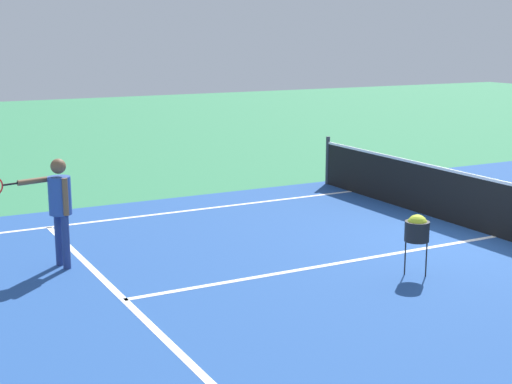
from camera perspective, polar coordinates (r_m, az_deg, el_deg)
name	(u,v)px	position (r m, az deg, el deg)	size (l,w,h in m)	color
ground_plane	(495,237)	(13.05, 17.75, -3.26)	(60.00, 60.00, 0.00)	#337F51
court_surface_inbounds	(495,237)	(13.05, 17.75, -3.26)	(10.62, 24.40, 0.00)	#234C93
line_sideline_left	(75,224)	(13.60, -13.65, -2.39)	(0.10, 11.89, 0.01)	white
line_service_near	(124,300)	(9.70, -10.03, -8.09)	(8.22, 0.10, 0.01)	white
line_center_service	(334,264)	(11.04, 6.01, -5.47)	(0.10, 6.40, 0.01)	white
net	(497,208)	(12.93, 17.89, -1.15)	(10.15, 0.09, 1.07)	#33383D
player_near	(58,201)	(10.95, -14.87, -0.66)	(0.41, 1.20, 1.59)	navy
ball_hopper	(417,229)	(10.52, 12.19, -2.76)	(0.34, 0.34, 0.87)	black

